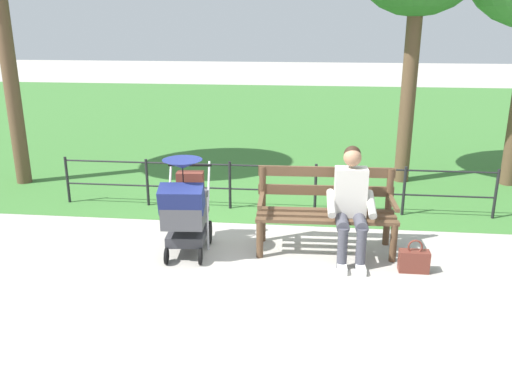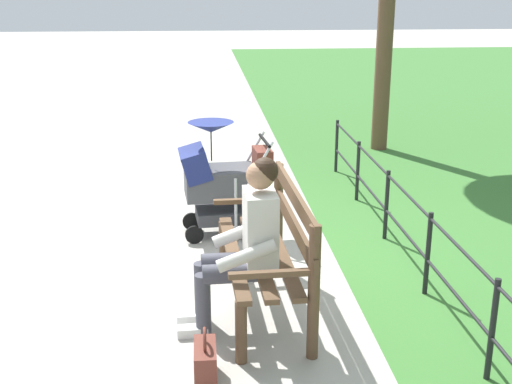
{
  "view_description": "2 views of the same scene",
  "coord_description": "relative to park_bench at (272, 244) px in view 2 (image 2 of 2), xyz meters",
  "views": [
    {
      "loc": [
        -0.58,
        5.81,
        2.59
      ],
      "look_at": [
        0.08,
        -0.03,
        0.7
      ],
      "focal_mm": 37.45,
      "sensor_mm": 36.0,
      "label": 1
    },
    {
      "loc": [
        -5.36,
        0.4,
        2.42
      ],
      "look_at": [
        -0.08,
        -0.05,
        0.74
      ],
      "focal_mm": 46.56,
      "sensor_mm": 36.0,
      "label": 2
    }
  ],
  "objects": [
    {
      "name": "stroller",
      "position": [
        1.59,
        0.35,
        0.07
      ],
      "size": [
        0.57,
        0.92,
        1.15
      ],
      "color": "black",
      "rests_on": "ground"
    },
    {
      "name": "ground_plane",
      "position": [
        0.73,
        0.12,
        -0.53
      ],
      "size": [
        60.0,
        60.0,
        0.0
      ],
      "primitive_type": "plane",
      "color": "#ADA89E"
    },
    {
      "name": "person_on_bench",
      "position": [
        -0.27,
        0.22,
        0.15
      ],
      "size": [
        0.55,
        0.74,
        1.28
      ],
      "color": "#42424C",
      "rests_on": "ground"
    },
    {
      "name": "park_fence",
      "position": [
        0.73,
        -1.26,
        -0.11
      ],
      "size": [
        6.12,
        0.04,
        0.7
      ],
      "color": "black",
      "rests_on": "ground"
    },
    {
      "name": "park_bench",
      "position": [
        0.0,
        0.0,
        0.0
      ],
      "size": [
        1.62,
        0.66,
        0.96
      ],
      "color": "brown",
      "rests_on": "ground"
    },
    {
      "name": "handbag",
      "position": [
        -0.95,
        0.52,
        -0.4
      ],
      "size": [
        0.32,
        0.14,
        0.37
      ],
      "color": "brown",
      "rests_on": "ground"
    }
  ]
}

